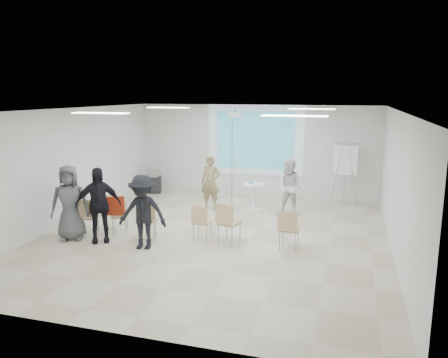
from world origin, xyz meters
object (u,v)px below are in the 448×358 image
(chair_right_far, at_px, (289,227))
(audience_outer, at_px, (70,198))
(player_left, at_px, (211,179))
(av_cart, at_px, (153,182))
(audience_left, at_px, (98,200))
(player_right, at_px, (290,184))
(audience_mid, at_px, (142,207))
(chair_left_mid, at_px, (119,214))
(chair_left_inner, at_px, (146,217))
(flipchart_easel, at_px, (346,159))
(chair_far_left, at_px, (87,214))
(pedestal_table, at_px, (254,195))
(chair_center, at_px, (201,220))
(laptop, at_px, (147,218))
(chair_right_inner, at_px, (227,220))

(chair_right_far, relative_size, audience_outer, 0.46)
(player_left, bearing_deg, av_cart, 149.83)
(player_left, xyz_separation_m, audience_left, (-1.57, -3.49, 0.10))
(player_right, bearing_deg, audience_mid, -119.44)
(player_right, relative_size, chair_left_mid, 2.21)
(chair_left_inner, relative_size, flipchart_easel, 0.49)
(player_right, distance_m, chair_far_left, 5.40)
(pedestal_table, relative_size, av_cart, 1.05)
(audience_outer, bearing_deg, chair_center, -10.73)
(audience_mid, bearing_deg, audience_left, 167.78)
(chair_left_mid, bearing_deg, laptop, -36.83)
(chair_far_left, xyz_separation_m, laptop, (1.45, 0.23, -0.04))
(player_right, height_order, audience_mid, audience_mid)
(chair_right_inner, bearing_deg, chair_center, -172.14)
(chair_right_inner, distance_m, audience_mid, 1.91)
(chair_left_mid, height_order, chair_right_far, chair_right_far)
(player_left, relative_size, flipchart_easel, 0.94)
(player_right, distance_m, chair_left_inner, 4.18)
(player_right, height_order, chair_right_far, player_right)
(chair_right_far, xyz_separation_m, audience_outer, (-4.99, -0.67, 0.45))
(chair_center, bearing_deg, audience_left, -158.93)
(chair_center, height_order, chair_right_inner, chair_right_inner)
(audience_left, xyz_separation_m, audience_mid, (1.17, -0.13, -0.06))
(chair_left_mid, distance_m, flipchart_easel, 6.85)
(chair_right_inner, bearing_deg, audience_mid, -139.82)
(player_right, bearing_deg, audience_left, -130.58)
(player_left, bearing_deg, chair_right_inner, -65.29)
(chair_right_far, bearing_deg, audience_left, -167.73)
(player_left, distance_m, laptop, 3.11)
(chair_left_mid, xyz_separation_m, av_cart, (-1.09, 4.26, -0.12))
(flipchart_easel, bearing_deg, chair_left_mid, -137.53)
(audience_mid, distance_m, flipchart_easel, 6.65)
(chair_center, xyz_separation_m, chair_right_inner, (0.66, -0.09, 0.07))
(pedestal_table, xyz_separation_m, flipchart_easel, (2.50, 1.41, 0.96))
(chair_center, bearing_deg, player_left, 106.06)
(audience_mid, bearing_deg, flipchart_easel, 44.91)
(player_right, bearing_deg, chair_left_mid, -136.34)
(player_left, height_order, player_right, player_right)
(laptop, height_order, flipchart_easel, flipchart_easel)
(chair_right_far, bearing_deg, pedestal_table, 119.12)
(chair_center, bearing_deg, player_right, 59.46)
(audience_mid, bearing_deg, chair_right_inner, 18.36)
(player_left, relative_size, av_cart, 2.29)
(chair_right_inner, xyz_separation_m, av_cart, (-3.86, 4.32, -0.20))
(audience_outer, bearing_deg, pedestal_table, 20.24)
(audience_left, bearing_deg, flipchart_easel, 11.77)
(av_cart, bearing_deg, flipchart_easel, -19.52)
(chair_far_left, xyz_separation_m, audience_left, (0.47, -0.24, 0.45))
(chair_right_inner, distance_m, audience_outer, 3.70)
(pedestal_table, xyz_separation_m, player_left, (-1.28, -0.13, 0.44))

